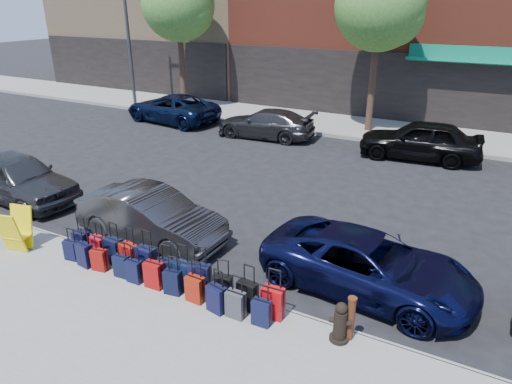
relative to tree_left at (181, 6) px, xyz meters
The scene contains 39 objects.
ground 14.72m from the tree_left, 43.94° to the right, with size 120.00×120.00×0.00m, color black.
sidewalk_near 19.54m from the tree_left, 58.36° to the right, with size 60.00×4.00×0.15m, color gray.
sidewalk_far 11.22m from the tree_left, ahead, with size 60.00×4.00×0.15m, color gray.
curb_near 17.92m from the tree_left, 54.81° to the right, with size 60.00×0.08×0.15m, color gray.
curb_far 11.31m from the tree_left, ahead, with size 60.00×0.08×0.15m, color gray.
tree_left is the anchor object (origin of this frame).
tree_center 10.50m from the tree_left, ahead, with size 3.80×3.80×7.27m.
streetlight 3.11m from the tree_left, 166.61° to the right, with size 2.59×0.18×8.00m.
suitcase_front_0 16.89m from the tree_left, 62.62° to the right, with size 0.39×0.22×0.95m.
suitcase_front_1 17.07m from the tree_left, 60.97° to the right, with size 0.39×0.24×0.90m.
suitcase_front_2 17.28m from the tree_left, 59.57° to the right, with size 0.43×0.25×1.01m.
suitcase_front_3 17.57m from the tree_left, 58.16° to the right, with size 0.46×0.31×1.03m.
suitcase_front_4 17.78m from the tree_left, 56.78° to the right, with size 0.46×0.28×1.07m.
suitcase_front_5 18.14m from the tree_left, 55.27° to the right, with size 0.40×0.26×0.89m.
suitcase_front_6 18.37m from the tree_left, 54.19° to the right, with size 0.42×0.24×1.01m.
suitcase_front_7 18.58m from the tree_left, 53.02° to the right, with size 0.48×0.32×1.07m.
suitcase_front_8 18.94m from the tree_left, 51.66° to the right, with size 0.42×0.29×0.93m.
suitcase_front_9 19.25m from the tree_left, 50.28° to the right, with size 0.41×0.24×0.96m.
suitcase_front_10 19.58m from the tree_left, 49.00° to the right, with size 0.43×0.25×1.02m.
suitcase_back_0 17.13m from the tree_left, 63.17° to the right, with size 0.35×0.23×0.78m.
suitcase_back_1 17.38m from the tree_left, 61.74° to the right, with size 0.40×0.26×0.90m.
suitcase_back_2 17.56m from the tree_left, 60.44° to the right, with size 0.37×0.25×0.82m.
suitcase_back_3 17.83m from the tree_left, 58.57° to the right, with size 0.35×0.22×0.81m.
suitcase_back_4 18.05m from the tree_left, 57.52° to the right, with size 0.35×0.20×0.82m.
suitcase_back_5 18.26m from the tree_left, 56.07° to the right, with size 0.41×0.25×0.94m.
suitcase_back_6 18.53m from the tree_left, 54.79° to the right, with size 0.38×0.25×0.84m.
suitcase_back_7 18.84m from the tree_left, 53.35° to the right, with size 0.38×0.23×0.89m.
suitcase_back_8 19.22m from the tree_left, 52.12° to the right, with size 0.41×0.29×0.90m.
suitcase_back_9 19.45m from the tree_left, 51.09° to the right, with size 0.37×0.22×0.88m.
suitcase_back_10 19.76m from the tree_left, 49.78° to the right, with size 0.36×0.21×0.84m.
fire_hydrant 20.45m from the tree_left, 46.15° to the right, with size 0.40×0.35×0.78m.
bollard 20.45m from the tree_left, 45.61° to the right, with size 0.16×0.16×0.87m.
display_rack 16.71m from the tree_left, 68.41° to the right, with size 0.72×0.76×1.05m.
car_near_0 13.85m from the tree_left, 76.80° to the right, with size 1.73×4.31×1.47m, color #353538.
car_near_1 15.93m from the tree_left, 57.22° to the right, with size 1.41×4.06×1.34m, color #313133.
car_near_2 19.07m from the tree_left, 42.06° to the right, with size 2.07×4.49×1.25m, color #0B0F34.
car_far_0 5.48m from the tree_left, 68.30° to the right, with size 2.32×5.02×1.40m, color #0B1633.
car_far_1 8.58m from the tree_left, 24.28° to the right, with size 1.79×4.39×1.28m, color #303033.
car_far_2 14.19m from the tree_left, 12.18° to the right, with size 1.81×4.51×1.54m, color black.
Camera 1 is at (5.63, -11.22, 5.74)m, focal length 32.00 mm.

